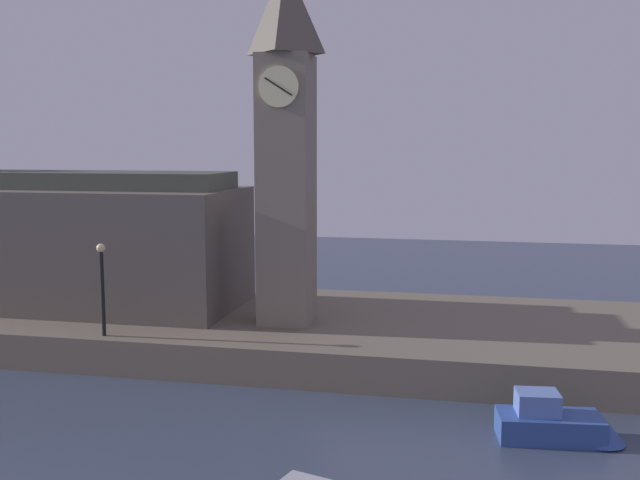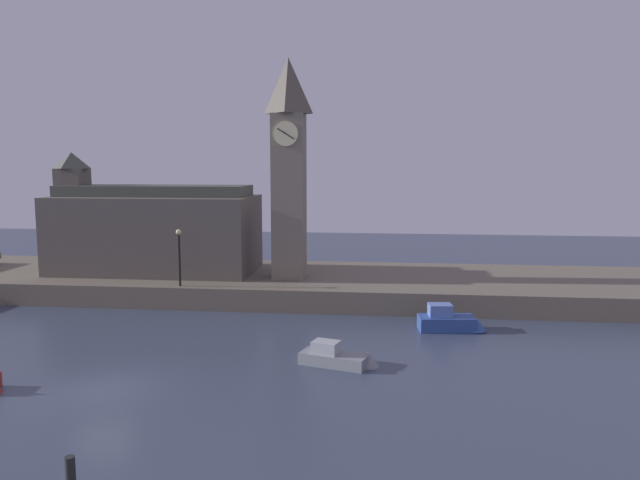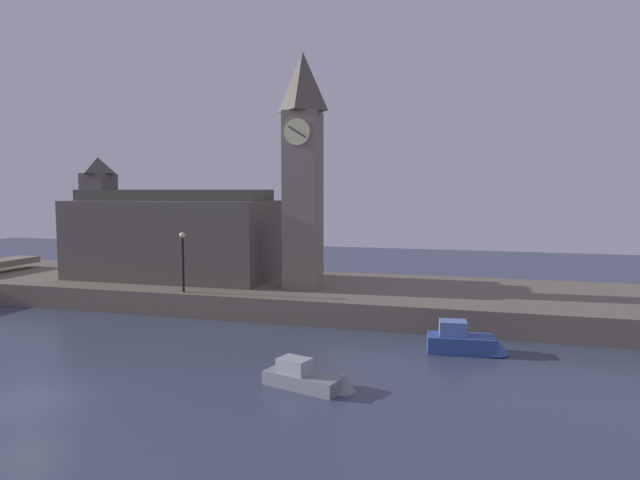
# 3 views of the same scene
# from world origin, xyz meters

# --- Properties ---
(far_embankment) EXTENTS (70.00, 12.00, 1.50)m
(far_embankment) POSITION_xyz_m (0.00, 20.00, 0.75)
(far_embankment) COLOR #6B6051
(far_embankment) RESTS_ON ground
(clock_tower) EXTENTS (2.43, 2.47, 15.38)m
(clock_tower) POSITION_xyz_m (5.10, 18.45, 9.49)
(clock_tower) COLOR slate
(clock_tower) RESTS_ON far_embankment
(parliament_hall) EXTENTS (15.00, 6.95, 8.98)m
(parliament_hall) POSITION_xyz_m (-5.73, 19.98, 4.68)
(parliament_hall) COLOR #5B544C
(parliament_hall) RESTS_ON far_embankment
(streetlamp) EXTENTS (0.36, 0.36, 3.82)m
(streetlamp) POSITION_xyz_m (-1.69, 14.69, 3.89)
(streetlamp) COLOR black
(streetlamp) RESTS_ON far_embankment
(boat_tour_blue) EXTENTS (4.04, 1.88, 1.54)m
(boat_tour_blue) POSITION_xyz_m (15.84, 11.17, 0.54)
(boat_tour_blue) COLOR #2D4C93
(boat_tour_blue) RESTS_ON ground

